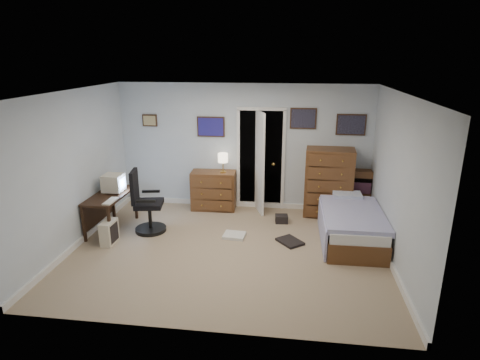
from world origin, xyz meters
The scene contains 15 objects.
floor centered at (0.00, 0.00, -0.01)m, with size 5.00×4.00×0.02m, color tan.
computer_desk centered at (-2.28, 0.54, 0.51)m, with size 0.56×1.16×0.66m.
crt_monitor centered at (-2.18, 0.69, 0.83)m, with size 0.35×0.33×0.32m.
keyboard centered at (-2.02, 0.19, 0.68)m, with size 0.13×0.35×0.02m, color beige.
pc_tower centered at (-2.00, -0.01, 0.20)m, with size 0.19×0.38×0.40m.
office_chair centered at (-1.55, 0.54, 0.44)m, with size 0.63×0.63×1.13m.
media_stack centered at (-2.32, 2.15, 0.44)m, with size 0.18×0.18×0.88m, color maroon.
low_dresser centered at (-0.58, 1.77, 0.39)m, with size 0.88×0.44×0.78m, color brown.
table_lamp centered at (-0.38, 1.77, 1.06)m, with size 0.20×0.20×0.38m.
doorway centered at (0.35, 2.27, 1.00)m, with size 0.96×1.12×2.05m.
tall_dresser centered at (1.68, 1.75, 0.66)m, with size 0.90×0.53×1.33m, color brown.
headboard_bookcase centered at (2.09, 1.86, 0.48)m, with size 1.01×0.31×0.90m.
bed centered at (1.99, 0.65, 0.28)m, with size 1.00×1.84×0.60m.
wall_posters centered at (0.57, 1.98, 1.75)m, with size 4.38×0.04×0.60m.
floor_clutter centered at (0.60, 0.73, 0.04)m, with size 1.41×1.20×0.15m.
Camera 1 is at (0.94, -5.76, 3.02)m, focal length 30.00 mm.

